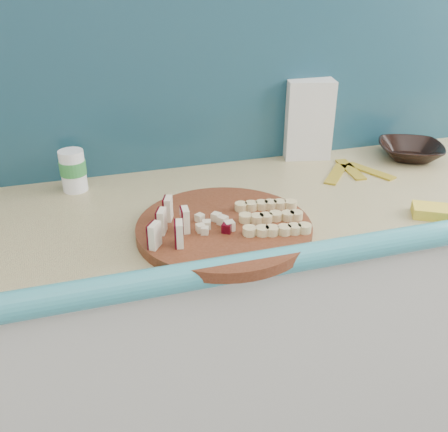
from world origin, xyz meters
TOP-DOWN VIEW (x-y plane):
  - kitchen_counter at (0.10, 1.50)m, footprint 2.20×0.63m
  - backsplash at (0.10, 1.79)m, footprint 2.20×0.02m
  - cutting_board at (-0.14, 1.35)m, footprint 0.46×0.46m
  - apple_wedges at (-0.27, 1.33)m, footprint 0.10×0.16m
  - apple_chunks at (-0.17, 1.35)m, footprint 0.05×0.06m
  - banana_slices at (-0.03, 1.33)m, footprint 0.17×0.17m
  - brown_bowl at (0.56, 1.64)m, footprint 0.26×0.26m
  - flour_bag at (0.25, 1.76)m, footprint 0.16×0.13m
  - canister at (-0.46, 1.70)m, footprint 0.07×0.07m
  - sponge at (0.37, 1.28)m, footprint 0.11×0.10m
  - banana_peel at (0.33, 1.59)m, footprint 0.22×0.19m

SIDE VIEW (x-z plane):
  - kitchen_counter at x=0.10m, z-range 0.00..0.91m
  - banana_peel at x=0.33m, z-range 0.91..0.92m
  - cutting_board at x=-0.14m, z-range 0.91..0.94m
  - sponge at x=0.37m, z-range 0.91..0.94m
  - brown_bowl at x=0.56m, z-range 0.91..0.96m
  - banana_slices at x=-0.03m, z-range 0.94..0.95m
  - apple_chunks at x=-0.17m, z-range 0.94..0.96m
  - apple_wedges at x=-0.27m, z-range 0.94..0.99m
  - canister at x=-0.46m, z-range 0.91..1.03m
  - flour_bag at x=0.25m, z-range 0.91..1.15m
  - backsplash at x=0.10m, z-range 0.91..1.41m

